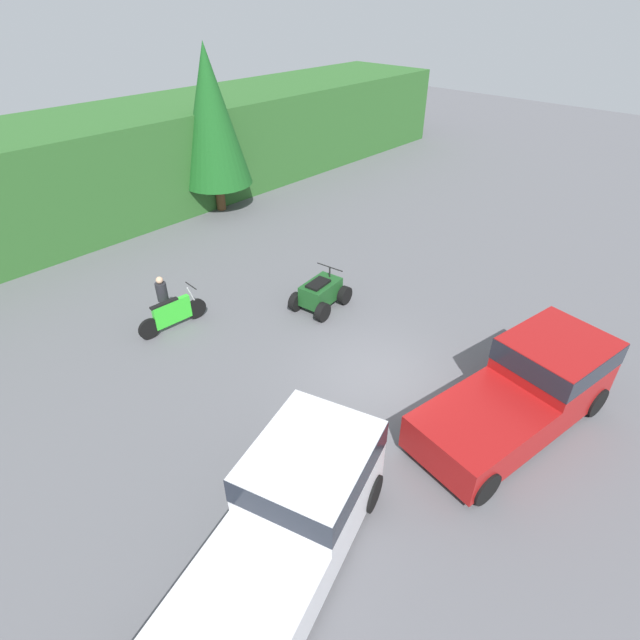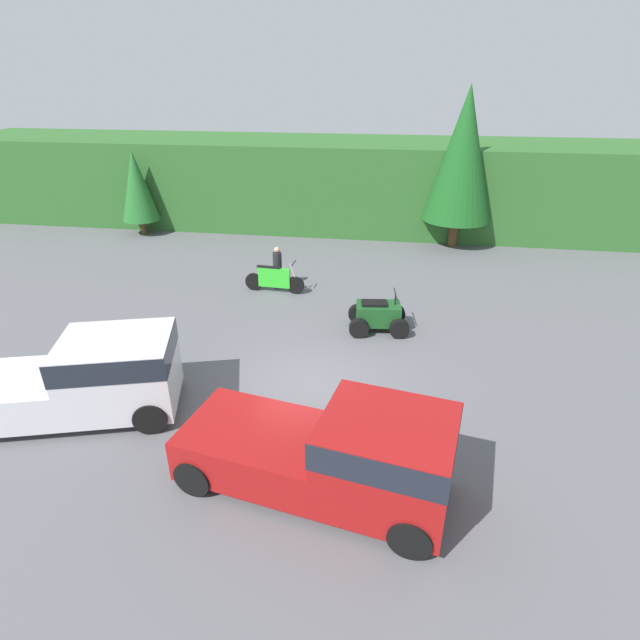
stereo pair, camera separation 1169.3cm
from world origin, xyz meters
name	(u,v)px [view 1 (the left image)]	position (x,y,z in m)	size (l,w,h in m)	color
ground_plane	(380,379)	(0.00, 0.00, 0.00)	(80.00, 80.00, 0.00)	#5B5B60
hillside_backdrop	(83,173)	(0.00, 16.00, 2.13)	(44.00, 6.00, 4.27)	#2D6028
tree_mid_left	(211,117)	(4.68, 12.85, 4.11)	(3.08, 3.08, 7.00)	brown
pickup_truck_red	(530,386)	(1.20, -3.39, 1.02)	(5.52, 3.03, 1.96)	maroon
pickup_truck_second	(288,521)	(-5.14, -1.76, 1.02)	(5.91, 3.54, 1.96)	silver
dirt_bike	(173,314)	(-2.37, 6.15, 0.50)	(2.28, 0.60, 1.21)	black
quad_atv	(321,293)	(1.59, 3.66, 0.49)	(2.00, 1.49, 1.26)	black
rider_person	(163,298)	(-2.34, 6.60, 0.87)	(0.40, 0.40, 1.61)	navy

